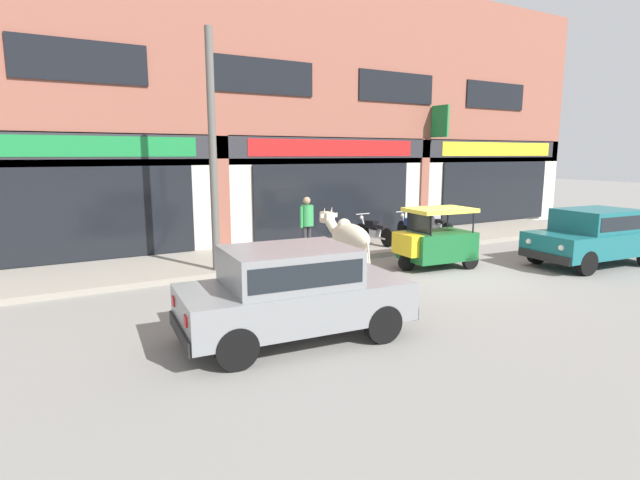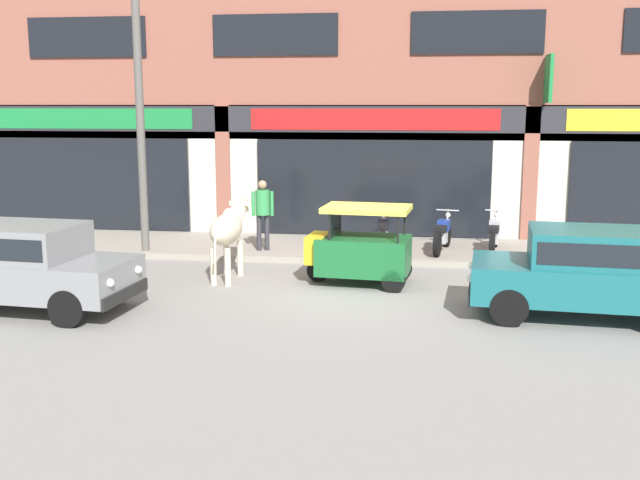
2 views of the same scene
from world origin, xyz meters
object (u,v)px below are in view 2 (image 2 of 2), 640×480
(motorcycle_0, at_px, (383,232))
(utility_pole, at_px, (141,129))
(car_0, at_px, (586,269))
(car_1, at_px, (25,263))
(pedestrian, at_px, (263,208))
(motorcycle_1, at_px, (442,235))
(motorcycle_2, at_px, (494,235))
(cow, at_px, (228,229))
(auto_rickshaw, at_px, (360,250))

(motorcycle_0, height_order, utility_pole, utility_pole)
(car_0, xyz_separation_m, car_1, (-9.18, -0.78, 0.00))
(pedestrian, height_order, utility_pole, utility_pole)
(motorcycle_0, height_order, motorcycle_1, same)
(motorcycle_2, relative_size, pedestrian, 1.13)
(car_1, xyz_separation_m, utility_pole, (0.33, 4.61, 2.08))
(pedestrian, bearing_deg, car_1, -120.90)
(car_1, distance_m, motorcycle_0, 7.96)
(car_0, bearing_deg, pedestrian, 145.88)
(car_0, distance_m, motorcycle_2, 4.87)
(car_0, bearing_deg, car_1, -175.13)
(cow, distance_m, auto_rickshaw, 2.63)
(car_0, xyz_separation_m, pedestrian, (-6.20, 4.20, 0.31))
(auto_rickshaw, distance_m, utility_pole, 5.87)
(motorcycle_0, bearing_deg, motorcycle_2, -0.77)
(cow, height_order, motorcycle_2, cow)
(auto_rickshaw, height_order, pedestrian, pedestrian)
(utility_pole, bearing_deg, motorcycle_1, 6.84)
(cow, bearing_deg, utility_pole, 141.67)
(car_1, bearing_deg, cow, 43.83)
(car_1, distance_m, motorcycle_1, 8.87)
(motorcycle_2, bearing_deg, utility_pole, -173.24)
(cow, xyz_separation_m, utility_pole, (-2.45, 1.94, 1.88))
(auto_rickshaw, height_order, motorcycle_0, auto_rickshaw)
(motorcycle_0, bearing_deg, cow, -134.91)
(car_0, xyz_separation_m, motorcycle_1, (-2.16, 4.63, -0.29))
(car_1, distance_m, pedestrian, 5.81)
(cow, xyz_separation_m, car_1, (-2.78, -2.67, -0.19))
(auto_rickshaw, relative_size, motorcycle_1, 1.14)
(motorcycle_1, bearing_deg, cow, -147.12)
(cow, xyz_separation_m, auto_rickshaw, (2.61, -0.04, -0.35))
(cow, height_order, car_0, cow)
(motorcycle_2, bearing_deg, auto_rickshaw, -133.81)
(motorcycle_1, bearing_deg, utility_pole, -173.16)
(auto_rickshaw, bearing_deg, motorcycle_1, 59.54)
(car_0, height_order, pedestrian, pedestrian)
(car_1, height_order, auto_rickshaw, auto_rickshaw)
(auto_rickshaw, distance_m, pedestrian, 3.39)
(car_1, relative_size, utility_pole, 0.67)
(cow, bearing_deg, motorcycle_1, 32.88)
(cow, relative_size, car_0, 0.58)
(motorcycle_0, distance_m, pedestrian, 2.82)
(car_0, xyz_separation_m, motorcycle_0, (-3.51, 4.79, -0.29))
(motorcycle_0, xyz_separation_m, motorcycle_2, (2.50, -0.03, 0.00))
(car_1, xyz_separation_m, motorcycle_1, (7.02, 5.41, -0.29))
(cow, distance_m, car_1, 3.86)
(cow, xyz_separation_m, motorcycle_2, (5.39, 2.87, -0.48))
(motorcycle_2, xyz_separation_m, pedestrian, (-5.19, -0.56, 0.60))
(auto_rickshaw, relative_size, pedestrian, 1.28)
(auto_rickshaw, height_order, motorcycle_1, auto_rickshaw)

